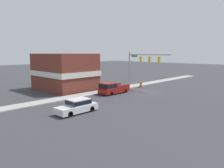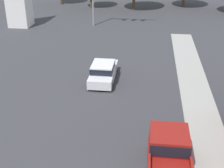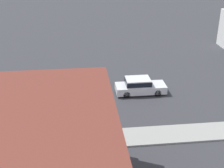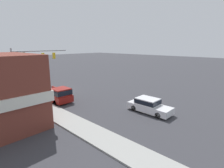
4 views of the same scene
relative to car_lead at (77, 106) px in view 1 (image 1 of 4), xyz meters
The scene contains 7 objects.
ground_plane 16.19m from the car_lead, 83.76° to the right, with size 200.00×200.00×0.00m, color #38383D.
sidewalk_curb 17.74m from the car_lead, 65.12° to the right, with size 2.40×60.00×0.14m.
near_signal_assembly 19.56m from the car_lead, 76.45° to the right, with size 9.07×0.49×6.86m.
car_lead is the anchor object (origin of this frame).
pickup_truck_parked 11.97m from the car_lead, 65.36° to the right, with size 2.13×5.52×1.91m.
construction_barrel 20.59m from the car_lead, 74.06° to the right, with size 0.57×0.57×1.04m.
corner_brick_building 16.67m from the car_lead, 29.70° to the right, with size 10.64×8.36×6.55m.
Camera 1 is at (-21.13, 30.72, 6.77)m, focal length 35.00 mm.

